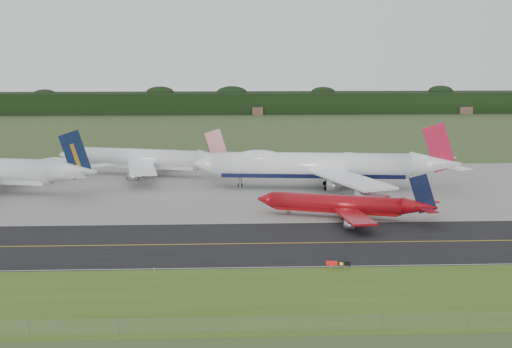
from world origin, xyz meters
The scene contains 14 objects.
ground centered at (0.00, 0.00, 0.00)m, with size 600.00×600.00×0.00m, color #3B4F25.
grass_verge centered at (0.00, -35.00, 0.01)m, with size 400.00×30.00×0.01m, color #3C5C1B.
taxiway centered at (0.00, -4.00, 0.01)m, with size 400.00×32.00×0.02m, color black.
apron centered at (0.00, 51.00, 0.01)m, with size 400.00×78.00×0.01m, color gray.
taxiway_centreline centered at (0.00, -4.00, 0.03)m, with size 400.00×0.40×0.00m, color #C79612.
taxiway_edge_line centered at (0.00, -19.50, 0.03)m, with size 400.00×0.25×0.00m, color silver.
perimeter_fence centered at (0.00, -48.00, 1.10)m, with size 320.00×0.10×320.00m.
horizon_treeline centered at (0.00, 273.76, 5.47)m, with size 700.00×25.00×12.00m.
jet_ba_747 centered at (11.27, 51.06, 6.26)m, with size 73.23×60.35×18.40m.
jet_red_737 centered at (11.92, 16.47, 3.06)m, with size 40.04×31.81×11.06m.
jet_star_tail centered at (-39.68, 73.05, 4.93)m, with size 55.17×45.08×14.80m.
taxiway_sign centered at (4.20, -20.95, 0.99)m, with size 4.19×0.88×1.41m.
edge_marker_left centered at (-27.88, -20.50, 0.25)m, with size 0.16×0.16×0.50m, color yellow.
edge_marker_center centered at (3.02, -20.50, 0.25)m, with size 0.16×0.16×0.50m, color yellow.
Camera 1 is at (-15.56, -139.83, 38.41)m, focal length 50.00 mm.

